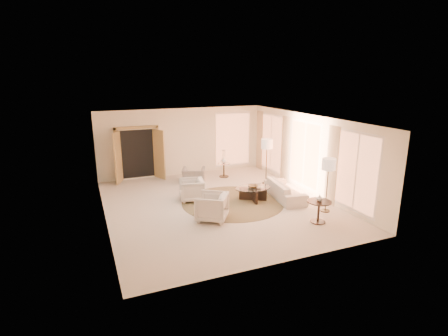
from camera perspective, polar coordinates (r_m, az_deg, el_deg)
name	(u,v)px	position (r m, az deg, el deg)	size (l,w,h in m)	color
room	(217,163)	(11.14, -1.11, 0.79)	(7.04, 8.04, 2.83)	beige
windows_right	(306,155)	(12.86, 13.19, 2.10)	(0.10, 6.40, 2.40)	#EF915F
window_back_corner	(233,139)	(15.58, 1.47, 4.70)	(1.70, 0.10, 2.40)	#EF915F
curtains_right	(291,151)	(13.57, 10.81, 2.68)	(0.06, 5.20, 2.60)	#BFAC8A
french_doors	(138,154)	(14.36, -13.84, 2.23)	(1.95, 0.66, 2.16)	tan
area_rug	(233,202)	(11.73, 1.44, -5.60)	(3.40, 3.40, 0.01)	#3F331D
sofa	(285,190)	(12.21, 9.93, -3.56)	(2.02, 0.79, 0.59)	beige
armchair_left	(192,189)	(11.86, -5.31, -3.40)	(0.78, 0.73, 0.80)	beige
armchair_right	(212,206)	(10.25, -2.01, -6.15)	(0.85, 0.80, 0.88)	beige
accent_chair	(194,173)	(13.80, -4.95, -0.81)	(0.88, 0.57, 0.77)	gray
coffee_table	(253,192)	(11.87, 4.75, -3.96)	(1.64, 1.64, 0.46)	black
end_table	(319,208)	(10.42, 15.22, -6.28)	(0.69, 0.69, 0.65)	black
side_table	(224,168)	(14.52, -0.02, -0.05)	(0.52, 0.52, 0.60)	#31291A
floor_lamp_near	(267,146)	(13.41, 7.03, 3.60)	(0.43, 0.43, 1.78)	#31291A
floor_lamp_far	(329,167)	(11.02, 16.71, 0.22)	(0.41, 0.41, 1.69)	#31291A
bowl	(253,186)	(11.80, 4.78, -3.00)	(0.32, 0.32, 0.08)	brown
end_vase	(320,198)	(10.32, 15.33, -4.76)	(0.18, 0.18, 0.19)	white
side_vase	(224,160)	(14.43, -0.02, 1.31)	(0.23, 0.23, 0.24)	white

